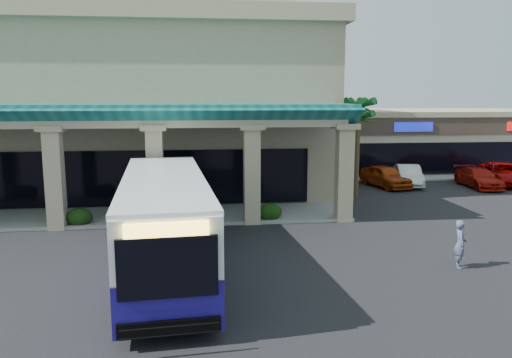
{
  "coord_description": "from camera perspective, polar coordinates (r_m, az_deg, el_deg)",
  "views": [
    {
      "loc": [
        -0.94,
        -18.02,
        6.0
      ],
      "look_at": [
        1.67,
        4.94,
        2.2
      ],
      "focal_mm": 35.0,
      "sensor_mm": 36.0,
      "label": 1
    }
  ],
  "objects": [
    {
      "name": "ground",
      "position": [
        19.01,
        -3.36,
        -9.07
      ],
      "size": [
        110.0,
        110.0,
        0.0
      ],
      "primitive_type": "plane",
      "color": "black"
    },
    {
      "name": "main_building",
      "position": [
        34.74,
        -18.42,
        8.33
      ],
      "size": [
        30.8,
        14.8,
        11.35
      ],
      "primitive_type": null,
      "color": "tan",
      "rests_on": "ground"
    },
    {
      "name": "arcade",
      "position": [
        25.99,
        -22.2,
        1.68
      ],
      "size": [
        30.0,
        6.2,
        5.7
      ],
      "primitive_type": null,
      "color": "#0F5E5C",
      "rests_on": "ground"
    },
    {
      "name": "strip_mall",
      "position": [
        46.23,
        17.77,
        4.49
      ],
      "size": [
        22.5,
        12.5,
        4.9
      ],
      "primitive_type": null,
      "color": "beige",
      "rests_on": "ground"
    },
    {
      "name": "palm_0",
      "position": [
        30.63,
        11.52,
        4.1
      ],
      "size": [
        2.4,
        2.4,
        6.6
      ],
      "primitive_type": null,
      "color": "#175722",
      "rests_on": "ground"
    },
    {
      "name": "palm_1",
      "position": [
        33.82,
        11.55,
        3.89
      ],
      "size": [
        2.4,
        2.4,
        5.8
      ],
      "primitive_type": null,
      "color": "#175722",
      "rests_on": "ground"
    },
    {
      "name": "broadleaf_tree",
      "position": [
        38.14,
        6.34,
        3.87
      ],
      "size": [
        2.6,
        2.6,
        4.81
      ],
      "primitive_type": null,
      "color": "black",
      "rests_on": "ground"
    },
    {
      "name": "transit_bus",
      "position": [
        17.61,
        -10.38,
        -5.07
      ],
      "size": [
        3.71,
        12.1,
        3.33
      ],
      "primitive_type": null,
      "rotation": [
        0.0,
        0.0,
        0.08
      ],
      "color": "navy",
      "rests_on": "ground"
    },
    {
      "name": "pedestrian",
      "position": [
        19.2,
        22.3,
        -6.89
      ],
      "size": [
        0.6,
        0.73,
        1.73
      ],
      "primitive_type": "imported",
      "rotation": [
        0.0,
        0.0,
        1.24
      ],
      "color": "#4B4E69",
      "rests_on": "ground"
    },
    {
      "name": "car_silver",
      "position": [
        34.69,
        14.56,
        0.32
      ],
      "size": [
        2.72,
        4.64,
        1.48
      ],
      "primitive_type": "imported",
      "rotation": [
        0.0,
        0.0,
        0.24
      ],
      "color": "#A5360A",
      "rests_on": "ground"
    },
    {
      "name": "car_white",
      "position": [
        35.71,
        17.0,
        0.4
      ],
      "size": [
        2.47,
        4.52,
        1.41
      ],
      "primitive_type": "imported",
      "rotation": [
        0.0,
        0.0,
        -0.24
      ],
      "color": "silver",
      "rests_on": "ground"
    },
    {
      "name": "car_red",
      "position": [
        36.65,
        24.1,
        0.12
      ],
      "size": [
        2.02,
        4.53,
        1.29
      ],
      "primitive_type": "imported",
      "rotation": [
        0.0,
        0.0,
        -0.05
      ],
      "color": "#991208",
      "rests_on": "ground"
    },
    {
      "name": "car_gray",
      "position": [
        38.62,
        26.34,
        0.54
      ],
      "size": [
        3.98,
        5.85,
        1.49
      ],
      "primitive_type": "imported",
      "rotation": [
        0.0,
        0.0,
        -0.31
      ],
      "color": "#910304",
      "rests_on": "ground"
    }
  ]
}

